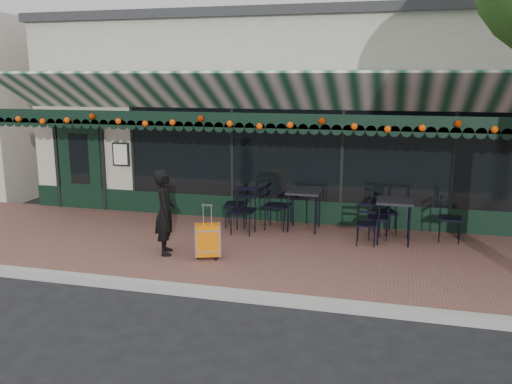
% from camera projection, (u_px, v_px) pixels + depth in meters
% --- Properties ---
extents(ground, '(80.00, 80.00, 0.00)m').
position_uv_depth(ground, '(219.00, 296.00, 8.22)').
color(ground, black).
rests_on(ground, ground).
extents(sidewalk, '(18.00, 4.00, 0.15)m').
position_uv_depth(sidewalk, '(253.00, 251.00, 10.10)').
color(sidewalk, brown).
rests_on(sidewalk, ground).
extents(curb, '(18.00, 0.16, 0.15)m').
position_uv_depth(curb, '(218.00, 293.00, 8.13)').
color(curb, '#9E9E99').
rests_on(curb, ground).
extents(restaurant_building, '(12.00, 9.60, 4.50)m').
position_uv_depth(restaurant_building, '(307.00, 113.00, 15.16)').
color(restaurant_building, '#A29E8C').
rests_on(restaurant_building, ground).
extents(woman, '(0.55, 0.66, 1.53)m').
position_uv_depth(woman, '(165.00, 212.00, 9.58)').
color(woman, black).
rests_on(woman, sidewalk).
extents(suitcase, '(0.47, 0.36, 0.96)m').
position_uv_depth(suitcase, '(208.00, 241.00, 9.40)').
color(suitcase, orange).
rests_on(suitcase, sidewalk).
extents(cafe_table_a, '(0.67, 0.67, 0.83)m').
position_uv_depth(cafe_table_a, '(395.00, 204.00, 10.26)').
color(cafe_table_a, black).
rests_on(cafe_table_a, sidewalk).
extents(cafe_table_b, '(0.67, 0.67, 0.83)m').
position_uv_depth(cafe_table_b, '(304.00, 195.00, 11.09)').
color(cafe_table_b, black).
rests_on(cafe_table_b, sidewalk).
extents(chair_a_left, '(0.43, 0.43, 0.82)m').
position_uv_depth(chair_a_left, '(378.00, 218.00, 10.56)').
color(chair_a_left, black).
rests_on(chair_a_left, sidewalk).
extents(chair_a_right, '(0.56, 0.56, 0.85)m').
position_uv_depth(chair_a_right, '(385.00, 213.00, 10.93)').
color(chair_a_right, black).
rests_on(chair_a_right, sidewalk).
extents(chair_a_front, '(0.39, 0.39, 0.77)m').
position_uv_depth(chair_a_front, '(366.00, 225.00, 10.19)').
color(chair_a_front, black).
rests_on(chair_a_front, sidewalk).
extents(chair_a_extra, '(0.47, 0.47, 0.88)m').
position_uv_depth(chair_a_extra, '(450.00, 219.00, 10.40)').
color(chair_a_extra, black).
rests_on(chair_a_extra, sidewalk).
extents(chair_b_left, '(0.53, 0.53, 0.94)m').
position_uv_depth(chair_b_left, '(236.00, 205.00, 11.41)').
color(chair_b_left, black).
rests_on(chair_b_left, sidewalk).
extents(chair_b_right, '(0.51, 0.51, 0.97)m').
position_uv_depth(chair_b_right, '(277.00, 206.00, 11.22)').
color(chair_b_right, black).
rests_on(chair_b_right, sidewalk).
extents(chair_b_front, '(0.49, 0.49, 0.94)m').
position_uv_depth(chair_b_front, '(243.00, 211.00, 10.88)').
color(chair_b_front, black).
rests_on(chair_b_front, sidewalk).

